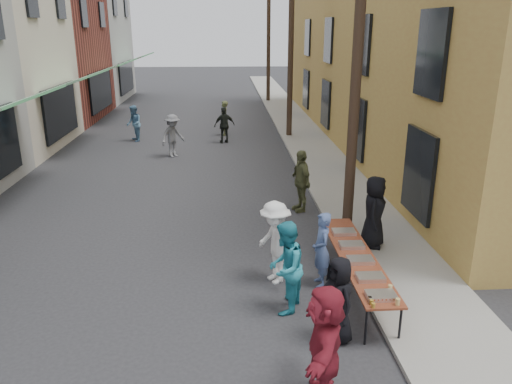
{
  "coord_description": "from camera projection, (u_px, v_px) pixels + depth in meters",
  "views": [
    {
      "loc": [
        1.23,
        -8.72,
        5.11
      ],
      "look_at": [
        1.94,
        2.7,
        1.3
      ],
      "focal_mm": 35.0,
      "sensor_mm": 36.0,
      "label": 1
    }
  ],
  "objects": [
    {
      "name": "utility_pole_near",
      "position": [
        358.0,
        54.0,
        11.47
      ],
      "size": [
        0.26,
        0.26,
        9.0
      ],
      "primitive_type": "cylinder",
      "color": "#2D2116",
      "rests_on": "ground"
    },
    {
      "name": "catering_tray_buns",
      "position": [
        360.0,
        260.0,
        9.69
      ],
      "size": [
        0.5,
        0.33,
        0.08
      ],
      "primitive_type": "cube",
      "color": "tan",
      "rests_on": "serving_table"
    },
    {
      "name": "passerby_right",
      "position": [
        224.0,
        118.0,
        24.35
      ],
      "size": [
        0.49,
        0.67,
        1.69
      ],
      "primitive_type": "imported",
      "rotation": [
        0.0,
        0.0,
        4.57
      ],
      "color": "#545D36",
      "rests_on": "ground"
    },
    {
      "name": "catering_tray_foil_d",
      "position": [
        352.0,
        245.0,
        10.35
      ],
      "size": [
        0.5,
        0.33,
        0.08
      ],
      "primitive_type": "cube",
      "color": "#B2B2B7",
      "rests_on": "serving_table"
    },
    {
      "name": "guest_front_d",
      "position": [
        275.0,
        242.0,
        10.26
      ],
      "size": [
        1.06,
        1.31,
        1.77
      ],
      "primitive_type": "imported",
      "rotation": [
        0.0,
        0.0,
        -1.16
      ],
      "color": "white",
      "rests_on": "ground"
    },
    {
      "name": "server",
      "position": [
        374.0,
        212.0,
        11.71
      ],
      "size": [
        0.83,
        0.99,
        1.74
      ],
      "primitive_type": "imported",
      "rotation": [
        0.0,
        0.0,
        1.19
      ],
      "color": "black",
      "rests_on": "sidewalk"
    },
    {
      "name": "guest_front_c",
      "position": [
        285.0,
        268.0,
        9.17
      ],
      "size": [
        0.94,
        1.05,
        1.78
      ],
      "primitive_type": "imported",
      "rotation": [
        0.0,
        0.0,
        -1.94
      ],
      "color": "teal",
      "rests_on": "ground"
    },
    {
      "name": "sidewalk",
      "position": [
        303.0,
        136.0,
        24.28
      ],
      "size": [
        2.2,
        60.0,
        0.1
      ],
      "primitive_type": "cube",
      "color": "gray",
      "rests_on": "ground"
    },
    {
      "name": "guest_front_a",
      "position": [
        338.0,
        300.0,
        8.33
      ],
      "size": [
        0.71,
        0.87,
        1.53
      ],
      "primitive_type": "imported",
      "rotation": [
        0.0,
        0.0,
        -1.22
      ],
      "color": "black",
      "rests_on": "ground"
    },
    {
      "name": "utility_pole_mid",
      "position": [
        291.0,
        40.0,
        22.83
      ],
      "size": [
        0.26,
        0.26,
        9.0
      ],
      "primitive_type": "cylinder",
      "color": "#2D2116",
      "rests_on": "ground"
    },
    {
      "name": "utility_pole_far",
      "position": [
        269.0,
        36.0,
        34.2
      ],
      "size": [
        0.26,
        0.26,
        9.0
      ],
      "primitive_type": "cylinder",
      "color": "#2D2116",
      "rests_on": "ground"
    },
    {
      "name": "condiment_jar_c",
      "position": [
        370.0,
        299.0,
        8.31
      ],
      "size": [
        0.07,
        0.07,
        0.08
      ],
      "primitive_type": "cylinder",
      "color": "#A57F26",
      "rests_on": "serving_table"
    },
    {
      "name": "guest_queue_back",
      "position": [
        324.0,
        344.0,
        6.94
      ],
      "size": [
        0.8,
        1.73,
        1.8
      ],
      "primitive_type": "imported",
      "rotation": [
        0.0,
        0.0,
        -1.74
      ],
      "color": "maroon",
      "rests_on": "ground"
    },
    {
      "name": "guest_front_e",
      "position": [
        301.0,
        181.0,
        14.28
      ],
      "size": [
        0.71,
        1.14,
        1.8
      ],
      "primitive_type": "imported",
      "rotation": [
        0.0,
        0.0,
        -1.3
      ],
      "color": "brown",
      "rests_on": "ground"
    },
    {
      "name": "cup_stack",
      "position": [
        398.0,
        302.0,
        8.18
      ],
      "size": [
        0.08,
        0.08,
        0.12
      ],
      "primitive_type": "cylinder",
      "color": "tan",
      "rests_on": "serving_table"
    },
    {
      "name": "catering_tray_sausage",
      "position": [
        381.0,
        296.0,
        8.41
      ],
      "size": [
        0.5,
        0.33,
        0.08
      ],
      "primitive_type": "cube",
      "color": "maroon",
      "rests_on": "serving_table"
    },
    {
      "name": "condiment_jar_a",
      "position": [
        373.0,
        305.0,
        8.12
      ],
      "size": [
        0.07,
        0.07,
        0.08
      ],
      "primitive_type": "cylinder",
      "color": "#A57F26",
      "rests_on": "serving_table"
    },
    {
      "name": "building_ochre",
      "position": [
        446.0,
        29.0,
        22.13
      ],
      "size": [
        10.0,
        28.0,
        10.0
      ],
      "primitive_type": "cube",
      "color": "#AC7F3D",
      "rests_on": "ground"
    },
    {
      "name": "passerby_far",
      "position": [
        134.0,
        123.0,
        23.07
      ],
      "size": [
        0.88,
        0.98,
        1.67
      ],
      "primitive_type": "imported",
      "rotation": [
        0.0,
        0.0,
        5.07
      ],
      "color": "#5684A7",
      "rests_on": "ground"
    },
    {
      "name": "ground",
      "position": [
        166.0,
        300.0,
        9.8
      ],
      "size": [
        120.0,
        120.0,
        0.0
      ],
      "primitive_type": "plane",
      "color": "#28282B",
      "rests_on": "ground"
    },
    {
      "name": "catering_tray_foil_b",
      "position": [
        370.0,
        277.0,
        9.03
      ],
      "size": [
        0.5,
        0.33,
        0.08
      ],
      "primitive_type": "cube",
      "color": "#B2B2B7",
      "rests_on": "serving_table"
    },
    {
      "name": "passerby_left",
      "position": [
        173.0,
        136.0,
        20.28
      ],
      "size": [
        1.25,
        1.26,
        1.75
      ],
      "primitive_type": "imported",
      "rotation": [
        0.0,
        0.0,
        0.8
      ],
      "color": "slate",
      "rests_on": "ground"
    },
    {
      "name": "serving_table",
      "position": [
        356.0,
        257.0,
        10.0
      ],
      "size": [
        0.7,
        4.0,
        0.75
      ],
      "color": "maroon",
      "rests_on": "ground"
    },
    {
      "name": "condiment_jar_b",
      "position": [
        372.0,
        302.0,
        8.21
      ],
      "size": [
        0.07,
        0.07,
        0.08
      ],
      "primitive_type": "cylinder",
      "color": "#A57F26",
      "rests_on": "serving_table"
    },
    {
      "name": "catering_tray_buns_end",
      "position": [
        344.0,
        232.0,
        11.02
      ],
      "size": [
        0.5,
        0.33,
        0.08
      ],
      "primitive_type": "cube",
      "color": "tan",
      "rests_on": "serving_table"
    },
    {
      "name": "guest_front_b",
      "position": [
        321.0,
        250.0,
        10.14
      ],
      "size": [
        0.4,
        0.59,
        1.58
      ],
      "primitive_type": "imported",
      "rotation": [
        0.0,
        0.0,
        -1.52
      ],
      "color": "#4D6295",
      "rests_on": "ground"
    },
    {
      "name": "passerby_mid",
      "position": [
        224.0,
        125.0,
        22.76
      ],
      "size": [
        1.04,
        0.67,
        1.65
      ],
      "primitive_type": "imported",
      "rotation": [
        0.0,
        0.0,
        3.44
      ],
      "color": "black",
      "rests_on": "ground"
    }
  ]
}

